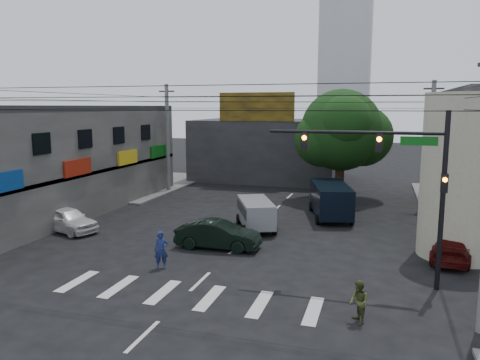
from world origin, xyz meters
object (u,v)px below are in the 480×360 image
at_px(utility_pole_far_right, 430,144).
at_px(white_compact, 68,219).
at_px(navy_van, 330,201).
at_px(silver_minivan, 256,215).
at_px(pedestrian_olive, 359,302).
at_px(traffic_gantry, 399,170).
at_px(dark_sedan, 218,235).
at_px(utility_pole_far_left, 168,139).
at_px(street_tree, 341,130).
at_px(traffic_officer, 161,250).
at_px(maroon_sedan, 450,247).

bearing_deg(utility_pole_far_right, white_compact, -146.73).
bearing_deg(navy_van, silver_minivan, 122.87).
distance_m(utility_pole_far_right, pedestrian_olive, 21.69).
bearing_deg(traffic_gantry, dark_sedan, 162.82).
distance_m(white_compact, silver_minivan, 11.18).
xyz_separation_m(traffic_gantry, dark_sedan, (-8.68, 2.68, -4.10)).
height_order(utility_pole_far_left, dark_sedan, utility_pole_far_left).
relative_size(street_tree, utility_pole_far_right, 0.95).
height_order(silver_minivan, traffic_officer, silver_minivan).
distance_m(maroon_sedan, pedestrian_olive, 9.01).
bearing_deg(silver_minivan, navy_van, -67.09).
height_order(street_tree, maroon_sedan, street_tree).
relative_size(utility_pole_far_left, utility_pole_far_right, 1.00).
bearing_deg(traffic_officer, utility_pole_far_right, 29.23).
xyz_separation_m(street_tree, white_compact, (-14.50, -14.78, -4.75)).
distance_m(traffic_gantry, utility_pole_far_right, 17.21).
xyz_separation_m(silver_minivan, traffic_officer, (-2.33, -7.96, -0.01)).
height_order(utility_pole_far_right, maroon_sedan, utility_pole_far_right).
xyz_separation_m(navy_van, pedestrian_olive, (2.58, -15.29, -0.37)).
bearing_deg(pedestrian_olive, traffic_gantry, 136.37).
bearing_deg(pedestrian_olive, traffic_officer, -135.04).
height_order(dark_sedan, white_compact, same).
distance_m(traffic_officer, pedestrian_olive, 9.38).
distance_m(silver_minivan, navy_van, 5.90).
bearing_deg(utility_pole_far_right, traffic_gantry, -98.94).
relative_size(white_compact, maroon_sedan, 1.00).
xyz_separation_m(dark_sedan, white_compact, (-9.65, 0.54, -0.00)).
distance_m(traffic_gantry, silver_minivan, 11.17).
relative_size(traffic_gantry, pedestrian_olive, 4.78).
bearing_deg(traffic_gantry, white_compact, 170.01).
distance_m(white_compact, traffic_officer, 9.23).
distance_m(street_tree, silver_minivan, 12.59).
relative_size(dark_sedan, maroon_sedan, 0.97).
bearing_deg(silver_minivan, traffic_gantry, -156.37).
xyz_separation_m(dark_sedan, silver_minivan, (0.88, 4.28, 0.16)).
xyz_separation_m(white_compact, navy_van, (14.51, 8.09, 0.40)).
distance_m(dark_sedan, white_compact, 9.66).
distance_m(dark_sedan, maroon_sedan, 11.45).
height_order(utility_pole_far_left, pedestrian_olive, utility_pole_far_left).
xyz_separation_m(traffic_gantry, maroon_sedan, (2.68, 4.14, -4.19)).
bearing_deg(pedestrian_olive, white_compact, -139.35).
bearing_deg(traffic_gantry, maroon_sedan, 57.15).
xyz_separation_m(utility_pole_far_right, traffic_officer, (-12.80, -18.00, -3.73)).
bearing_deg(maroon_sedan, navy_van, -40.25).
relative_size(maroon_sedan, traffic_officer, 2.63).
relative_size(dark_sedan, silver_minivan, 1.00).
height_order(utility_pole_far_left, maroon_sedan, utility_pole_far_left).
bearing_deg(pedestrian_olive, utility_pole_far_right, 142.98).
distance_m(street_tree, dark_sedan, 16.76).
bearing_deg(navy_van, utility_pole_far_right, -63.36).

